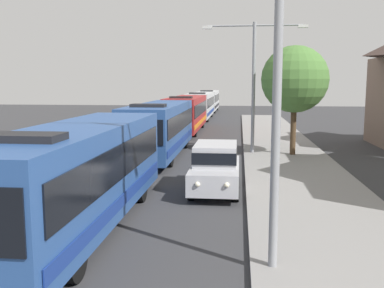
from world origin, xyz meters
TOP-DOWN VIEW (x-y plane):
  - bus_lead at (-1.30, 10.46)m, footprint 2.58×11.06m
  - bus_second_in_line at (-1.30, 23.52)m, footprint 2.58×11.12m
  - bus_middle at (-1.30, 36.34)m, footprint 2.58×12.12m
  - bus_fourth_in_line at (-1.30, 49.67)m, footprint 2.58×12.12m
  - bus_rear at (-1.30, 63.52)m, footprint 2.58×12.42m
  - white_suv at (2.40, 15.34)m, footprint 1.86×4.52m
  - streetlamp_near at (4.10, 8.02)m, footprint 5.03×0.28m
  - streetlamp_mid at (4.10, 24.36)m, footprint 5.99×0.28m
  - roadside_tree at (6.40, 23.92)m, footprint 3.81×3.81m

SIDE VIEW (x-z plane):
  - white_suv at x=2.40m, z-range 0.08..1.98m
  - bus_lead at x=-1.30m, z-range 0.09..3.30m
  - bus_second_in_line at x=-1.30m, z-range 0.09..3.30m
  - bus_middle at x=-1.30m, z-range 0.09..3.30m
  - bus_fourth_in_line at x=-1.30m, z-range 0.09..3.30m
  - bus_rear at x=-1.30m, z-range 0.09..3.30m
  - roadside_tree at x=6.40m, z-range 1.34..7.57m
  - streetlamp_mid at x=4.10m, z-range 1.06..8.64m
  - streetlamp_near at x=4.10m, z-range 1.03..9.70m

